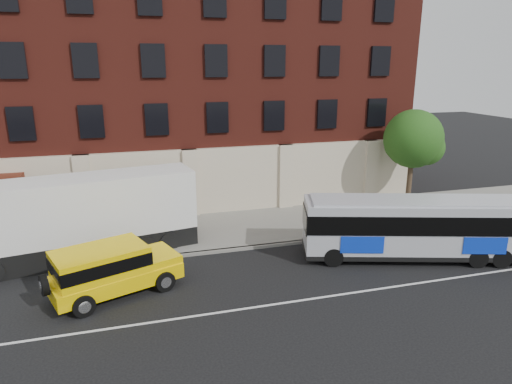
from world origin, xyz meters
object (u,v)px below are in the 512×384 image
object	(u,v)px
street_tree	(414,141)
city_bus	(419,226)
shipping_container	(68,220)
sign_pole	(14,243)
yellow_suv	(109,268)

from	to	relation	value
street_tree	city_bus	distance (m)	8.27
city_bus	shipping_container	world-z (taller)	shipping_container
sign_pole	street_tree	world-z (taller)	street_tree
sign_pole	yellow_suv	bearing A→B (deg)	-37.26
street_tree	yellow_suv	bearing A→B (deg)	-160.41
sign_pole	street_tree	xyz separation A→B (m)	(22.04, 3.34, 2.96)
city_bus	sign_pole	bearing A→B (deg)	169.53
city_bus	shipping_container	bearing A→B (deg)	164.64
shipping_container	city_bus	bearing A→B (deg)	-15.36
yellow_suv	street_tree	bearing A→B (deg)	19.59
sign_pole	city_bus	xyz separation A→B (m)	(18.02, -3.33, 0.17)
sign_pole	city_bus	bearing A→B (deg)	-10.47
street_tree	city_bus	bearing A→B (deg)	-121.07
city_bus	street_tree	bearing A→B (deg)	58.93
city_bus	yellow_suv	bearing A→B (deg)	178.93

